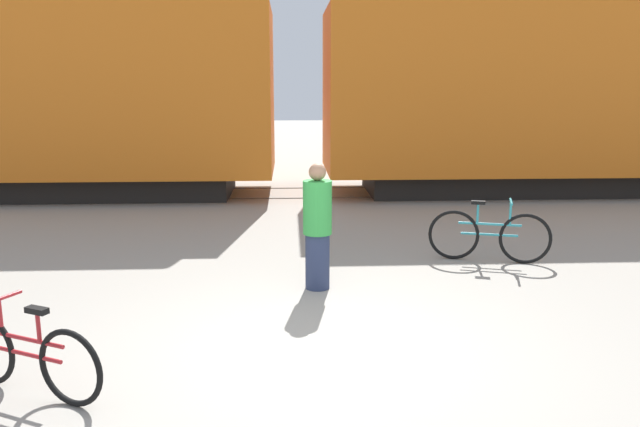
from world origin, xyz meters
name	(u,v)px	position (x,y,z in m)	size (l,w,h in m)	color
ground_plane	(317,350)	(0.00, 0.00, 0.00)	(80.00, 80.00, 0.00)	gray
freight_train	(299,64)	(0.00, 9.16, 3.06)	(26.89, 3.19, 5.84)	black
rail_near	(301,198)	(0.00, 8.44, 0.01)	(38.89, 0.07, 0.01)	#4C4238
rail_far	(299,188)	(0.00, 9.87, 0.01)	(38.89, 0.07, 0.01)	#4C4238
bicycle_teal	(489,235)	(2.70, 3.05, 0.40)	(1.72, 0.58, 0.94)	black
bicycle_maroon	(27,355)	(-2.49, -0.77, 0.36)	(1.49, 0.78, 0.83)	black
person_in_green	(317,227)	(0.09, 1.94, 0.81)	(0.37, 0.37, 1.63)	#283351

